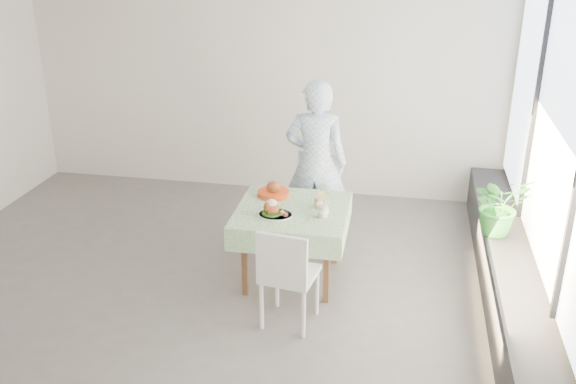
% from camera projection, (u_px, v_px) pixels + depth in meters
% --- Properties ---
extents(floor, '(6.00, 6.00, 0.00)m').
position_uv_depth(floor, '(208.00, 282.00, 6.25)').
color(floor, '#5A5755').
rests_on(floor, ground).
extents(wall_back, '(6.00, 0.02, 2.80)m').
position_uv_depth(wall_back, '(263.00, 83.00, 7.98)').
color(wall_back, silver).
rests_on(wall_back, ground).
extents(wall_front, '(6.00, 0.02, 2.80)m').
position_uv_depth(wall_front, '(54.00, 290.00, 3.45)').
color(wall_front, silver).
rests_on(wall_front, ground).
extents(wall_right, '(0.02, 5.00, 2.80)m').
position_uv_depth(wall_right, '(555.00, 168.00, 5.19)').
color(wall_right, silver).
rests_on(wall_right, ground).
extents(window_pane, '(0.01, 4.80, 2.18)m').
position_uv_depth(window_pane, '(556.00, 138.00, 5.10)').
color(window_pane, '#D1E0F9').
rests_on(window_pane, ground).
extents(window_ledge, '(0.40, 4.80, 0.50)m').
position_uv_depth(window_ledge, '(510.00, 288.00, 5.67)').
color(window_ledge, black).
rests_on(window_ledge, ground).
extents(cafe_table, '(1.05, 1.05, 0.74)m').
position_uv_depth(cafe_table, '(292.00, 236.00, 6.16)').
color(cafe_table, brown).
rests_on(cafe_table, ground).
extents(chair_far, '(0.51, 0.51, 0.98)m').
position_uv_depth(chair_far, '(314.00, 218.00, 6.90)').
color(chair_far, white).
rests_on(chair_far, ground).
extents(chair_near, '(0.50, 0.50, 0.93)m').
position_uv_depth(chair_near, '(289.00, 294.00, 5.51)').
color(chair_near, white).
rests_on(chair_near, ground).
extents(diner, '(0.66, 0.43, 1.80)m').
position_uv_depth(diner, '(316.00, 163.00, 6.76)').
color(diner, '#93BFEB').
rests_on(diner, ground).
extents(main_dish, '(0.32, 0.32, 0.16)m').
position_uv_depth(main_dish, '(273.00, 211.00, 5.88)').
color(main_dish, white).
rests_on(main_dish, cafe_table).
extents(juice_cup_orange, '(0.10, 0.10, 0.27)m').
position_uv_depth(juice_cup_orange, '(319.00, 201.00, 6.06)').
color(juice_cup_orange, white).
rests_on(juice_cup_orange, cafe_table).
extents(juice_cup_lemonade, '(0.11, 0.11, 0.30)m').
position_uv_depth(juice_cup_lemonade, '(323.00, 210.00, 5.86)').
color(juice_cup_lemonade, white).
rests_on(juice_cup_lemonade, cafe_table).
extents(second_dish, '(0.31, 0.31, 0.15)m').
position_uv_depth(second_dish, '(273.00, 192.00, 6.33)').
color(second_dish, red).
rests_on(second_dish, cafe_table).
extents(potted_plant, '(0.67, 0.63, 0.58)m').
position_uv_depth(potted_plant, '(500.00, 205.00, 6.01)').
color(potted_plant, '#27752B').
rests_on(potted_plant, window_ledge).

